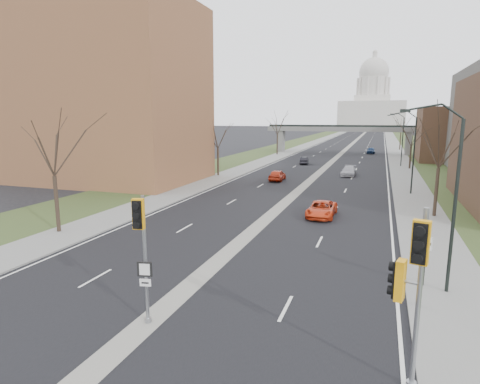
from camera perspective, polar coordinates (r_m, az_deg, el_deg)
The scene contains 28 objects.
ground at distance 18.23m, azimuth -11.19°, elevation -16.31°, with size 700.00×700.00×0.00m, color black.
road_surface at distance 164.33m, azimuth 16.49°, elevation 7.33°, with size 20.00×600.00×0.01m, color black.
median_strip at distance 164.33m, azimuth 16.49°, elevation 7.32°, with size 1.20×600.00×0.02m, color gray.
sidewalk_right at distance 164.14m, azimuth 20.70°, elevation 7.10°, with size 4.00×600.00×0.12m, color gray.
sidewalk_left at distance 165.38m, azimuth 12.30°, elevation 7.55°, with size 4.00×600.00×0.12m, color gray.
grass_verge_right at distance 164.38m, azimuth 22.80°, elevation 6.95°, with size 8.00×600.00×0.10m, color #30431E.
grass_verge_left at distance 166.23m, azimuth 10.23°, elevation 7.64°, with size 8.00×600.00×0.10m, color #30431E.
apartment_building at distance 55.89m, azimuth -19.29°, elevation 12.92°, with size 25.00×16.00×22.00m, color brown.
commercial_block_far at distance 85.05m, azimuth 28.71°, elevation 7.17°, with size 14.00×14.00×10.00m, color #4C3123.
pedestrian_bridge at distance 94.34m, azimuth 14.31°, elevation 8.26°, with size 34.00×3.00×6.45m.
capitol at distance 334.17m, azimuth 18.27°, elevation 11.88°, with size 48.00×42.00×55.75m.
streetlight_near at distance 20.10m, azimuth 26.63°, elevation 5.97°, with size 2.61×0.20×8.70m.
streetlight_mid at distance 45.99m, azimuth 22.70°, elevation 8.26°, with size 2.61×0.20×8.70m.
streetlight_far at distance 71.96m, azimuth 21.60°, elevation 8.90°, with size 2.61×0.20×8.70m.
tree_left_a at distance 30.71m, azimuth -25.26°, elevation 6.71°, with size 7.20×7.20×9.40m.
tree_left_b at distance 56.20m, azimuth -3.18°, elevation 8.60°, with size 6.75×6.75×8.81m.
tree_left_c at distance 88.55m, azimuth 5.37°, elevation 9.82°, with size 7.65×7.65×9.99m.
tree_right_a at distance 36.22m, azimuth 26.70°, elevation 7.03°, with size 7.20×7.20×9.40m.
tree_right_b at distance 69.09m, azimuth 23.30°, elevation 7.79°, with size 6.30×6.30×8.22m.
tree_right_c at distance 109.00m, azimuth 22.01°, elevation 9.25°, with size 7.65×7.65×9.99m.
signal_pole_median at distance 15.82m, azimuth -13.82°, elevation -6.34°, with size 0.66×0.88×5.25m.
signal_pole_right at distance 12.81m, azimuth 23.24°, elevation -10.71°, with size 0.95×1.21×5.68m.
speed_limit_sign at distance 21.37m, azimuth 24.92°, elevation -7.81°, with size 0.52×0.15×2.44m.
car_left_near at distance 52.63m, azimuth 5.33°, elevation 2.41°, with size 1.70×4.23×1.44m, color red.
car_left_far at distance 71.87m, azimuth 9.14°, elevation 4.44°, with size 1.34×3.83×1.26m, color black.
car_right_near at distance 34.09m, azimuth 11.54°, elevation -2.40°, with size 2.14×4.64×1.29m, color red.
car_right_mid at distance 58.83m, azimuth 15.21°, elevation 2.90°, with size 1.87×4.61×1.34m, color #A3A3AB.
car_right_far at distance 96.51m, azimuth 18.13°, elevation 5.65°, with size 1.71×4.25×1.45m, color navy.
Camera 1 is at (8.48, -13.90, 8.19)m, focal length 30.00 mm.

